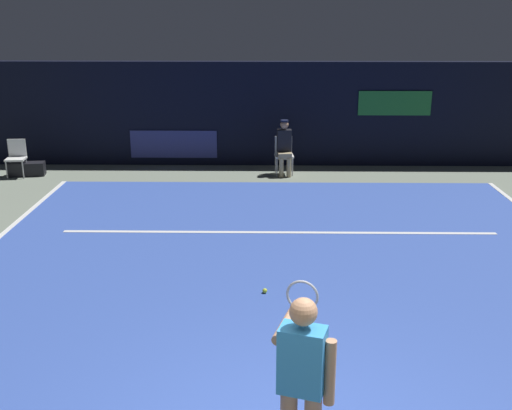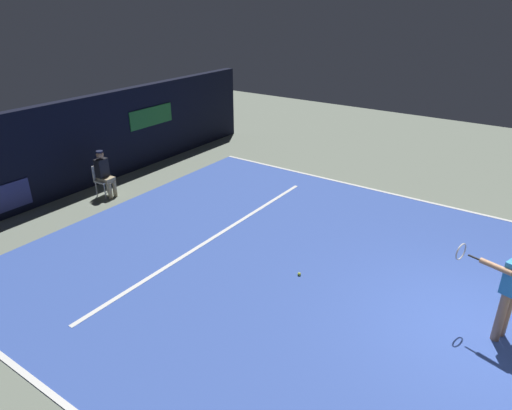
{
  "view_description": "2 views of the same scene",
  "coord_description": "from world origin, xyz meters",
  "px_view_note": "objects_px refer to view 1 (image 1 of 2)",
  "views": [
    {
      "loc": [
        -0.26,
        -4.35,
        3.82
      ],
      "look_at": [
        -0.4,
        5.04,
        0.81
      ],
      "focal_mm": 42.97,
      "sensor_mm": 36.0,
      "label": 1
    },
    {
      "loc": [
        -7.18,
        -0.25,
        5.19
      ],
      "look_at": [
        0.24,
        4.89,
        1.03
      ],
      "focal_mm": 32.02,
      "sensor_mm": 36.0,
      "label": 2
    }
  ],
  "objects_px": {
    "courtside_chair_near": "(16,156)",
    "equipment_bag": "(27,169)",
    "tennis_player": "(302,381)",
    "tennis_ball": "(265,291)",
    "line_judge_on_chair": "(284,147)"
  },
  "relations": [
    {
      "from": "tennis_ball",
      "to": "equipment_bag",
      "type": "distance_m",
      "value": 8.56
    },
    {
      "from": "tennis_player",
      "to": "equipment_bag",
      "type": "height_order",
      "value": "tennis_player"
    },
    {
      "from": "line_judge_on_chair",
      "to": "tennis_ball",
      "type": "height_order",
      "value": "line_judge_on_chair"
    },
    {
      "from": "tennis_ball",
      "to": "equipment_bag",
      "type": "height_order",
      "value": "equipment_bag"
    },
    {
      "from": "courtside_chair_near",
      "to": "equipment_bag",
      "type": "bearing_deg",
      "value": 20.16
    },
    {
      "from": "line_judge_on_chair",
      "to": "courtside_chair_near",
      "type": "distance_m",
      "value": 6.38
    },
    {
      "from": "tennis_ball",
      "to": "equipment_bag",
      "type": "xyz_separation_m",
      "value": [
        -5.74,
        6.35,
        0.11
      ]
    },
    {
      "from": "tennis_player",
      "to": "equipment_bag",
      "type": "relative_size",
      "value": 2.06
    },
    {
      "from": "courtside_chair_near",
      "to": "tennis_ball",
      "type": "bearing_deg",
      "value": -46.71
    },
    {
      "from": "line_judge_on_chair",
      "to": "equipment_bag",
      "type": "relative_size",
      "value": 1.57
    },
    {
      "from": "tennis_player",
      "to": "equipment_bag",
      "type": "xyz_separation_m",
      "value": [
        -6.04,
        9.95,
        -0.83
      ]
    },
    {
      "from": "tennis_player",
      "to": "tennis_ball",
      "type": "bearing_deg",
      "value": 94.74
    },
    {
      "from": "courtside_chair_near",
      "to": "tennis_ball",
      "type": "distance_m",
      "value": 8.65
    },
    {
      "from": "line_judge_on_chair",
      "to": "courtside_chair_near",
      "type": "bearing_deg",
      "value": -177.7
    },
    {
      "from": "tennis_player",
      "to": "equipment_bag",
      "type": "distance_m",
      "value": 11.67
    }
  ]
}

